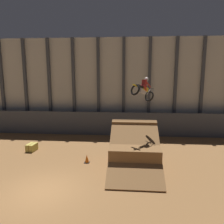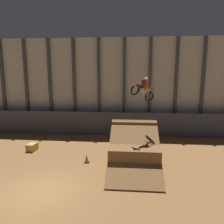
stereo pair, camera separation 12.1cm
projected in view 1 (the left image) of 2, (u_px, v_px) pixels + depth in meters
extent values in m
plane|color=olive|center=(42.00, 192.00, 11.22)|extent=(60.00, 60.00, 0.00)
cube|color=beige|center=(86.00, 86.00, 22.25)|extent=(32.00, 0.12, 9.48)
cube|color=#3D424C|center=(2.00, 86.00, 22.76)|extent=(0.28, 0.28, 9.48)
cube|color=#3D424C|center=(26.00, 86.00, 22.56)|extent=(0.28, 0.28, 9.48)
cube|color=#3D424C|center=(49.00, 86.00, 22.36)|extent=(0.28, 0.28, 9.48)
cube|color=#3D424C|center=(74.00, 86.00, 22.16)|extent=(0.28, 0.28, 9.48)
cube|color=#3D424C|center=(98.00, 86.00, 21.95)|extent=(0.28, 0.28, 9.48)
cube|color=#3D424C|center=(124.00, 86.00, 21.75)|extent=(0.28, 0.28, 9.48)
cube|color=#3D424C|center=(149.00, 86.00, 21.55)|extent=(0.28, 0.28, 9.48)
cube|color=#3D424C|center=(175.00, 86.00, 21.35)|extent=(0.28, 0.28, 9.48)
cube|color=#3D424C|center=(202.00, 87.00, 21.14)|extent=(0.28, 0.28, 9.48)
cube|color=#474C56|center=(84.00, 123.00, 21.56)|extent=(31.36, 0.20, 2.29)
cube|color=brown|center=(134.00, 154.00, 14.28)|extent=(3.10, 3.48, 1.58)
cube|color=brown|center=(134.00, 139.00, 15.65)|extent=(3.17, 0.50, 2.64)
cube|color=olive|center=(135.00, 150.00, 13.46)|extent=(3.17, 5.06, 2.81)
torus|color=black|center=(149.00, 96.00, 14.53)|extent=(0.76, 0.78, 0.72)
torus|color=black|center=(135.00, 90.00, 13.65)|extent=(0.76, 0.78, 0.72)
cube|color=#B7B7BC|center=(142.00, 91.00, 14.07)|extent=(0.55, 0.53, 0.44)
cube|color=yellow|center=(145.00, 89.00, 14.18)|extent=(0.50, 0.48, 0.38)
cube|color=black|center=(141.00, 87.00, 13.93)|extent=(0.52, 0.50, 0.31)
cube|color=yellow|center=(135.00, 85.00, 13.60)|extent=(0.36, 0.35, 0.18)
cylinder|color=#B7B7BC|center=(149.00, 92.00, 14.43)|extent=(0.34, 0.32, 0.44)
cylinder|color=black|center=(149.00, 88.00, 14.42)|extent=(0.60, 0.33, 0.04)
cube|color=maroon|center=(144.00, 84.00, 14.07)|extent=(0.34, 0.34, 0.51)
sphere|color=silver|center=(147.00, 79.00, 14.15)|extent=(0.42, 0.42, 0.33)
cylinder|color=maroon|center=(142.00, 88.00, 14.19)|extent=(0.32, 0.30, 0.41)
cylinder|color=maroon|center=(145.00, 88.00, 14.00)|extent=(0.32, 0.30, 0.41)
cylinder|color=maroon|center=(145.00, 84.00, 14.35)|extent=(0.38, 0.36, 0.40)
cylinder|color=maroon|center=(149.00, 85.00, 14.10)|extent=(0.38, 0.36, 0.40)
cube|color=black|center=(87.00, 162.00, 14.86)|extent=(0.36, 0.36, 0.03)
cone|color=orange|center=(87.00, 158.00, 14.81)|extent=(0.28, 0.28, 0.55)
cube|color=#CCB751|center=(32.00, 147.00, 17.13)|extent=(0.69, 0.96, 0.56)
cube|color=#996623|center=(32.00, 147.00, 17.13)|extent=(0.14, 0.91, 0.57)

